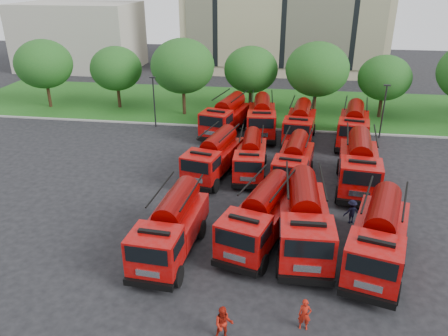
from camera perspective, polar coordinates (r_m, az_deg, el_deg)
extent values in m
plane|color=black|center=(27.91, 0.91, -7.02)|extent=(140.00, 140.00, 0.00)
cube|color=#1B5015|center=(51.78, 4.71, 8.09)|extent=(70.00, 16.00, 0.12)
cube|color=gray|center=(44.07, 3.96, 5.18)|extent=(70.00, 0.30, 0.14)
cube|color=#A49E91|center=(75.85, -18.28, 16.04)|extent=(18.00, 12.00, 10.00)
cylinder|color=#382314|center=(54.64, -21.86, 8.66)|extent=(0.36, 0.36, 2.62)
ellipsoid|color=#154A16|center=(53.86, -22.49, 12.45)|extent=(6.30, 6.30, 5.36)
cylinder|color=#382314|center=(52.09, -13.55, 8.89)|extent=(0.36, 0.36, 2.38)
ellipsoid|color=#154A16|center=(51.33, -13.92, 12.51)|extent=(5.71, 5.71, 4.86)
cylinder|color=#382314|center=(48.27, -5.24, 8.51)|extent=(0.36, 0.36, 2.80)
ellipsoid|color=#154A16|center=(47.34, -5.42, 13.13)|extent=(6.72, 6.72, 5.71)
cylinder|color=#382314|center=(49.61, 3.43, 8.80)|extent=(0.36, 0.36, 2.45)
ellipsoid|color=#154A16|center=(48.79, 3.53, 12.72)|extent=(5.88, 5.88, 5.00)
cylinder|color=#382314|center=(48.06, 11.68, 8.00)|extent=(0.36, 0.36, 2.73)
ellipsoid|color=#154A16|center=(47.14, 12.09, 12.49)|extent=(6.55, 6.55, 5.57)
cylinder|color=#382314|center=(50.00, 19.70, 7.43)|extent=(0.36, 0.36, 2.27)
ellipsoid|color=#154A16|center=(49.23, 20.23, 11.00)|extent=(5.46, 5.46, 4.64)
cylinder|color=black|center=(44.50, -9.10, 8.41)|extent=(0.14, 0.14, 5.00)
cube|color=black|center=(43.88, -9.32, 11.61)|extent=(0.60, 0.25, 0.12)
cylinder|color=black|center=(43.50, 20.05, 6.85)|extent=(0.14, 0.14, 5.00)
cube|color=black|center=(42.86, 20.54, 10.09)|extent=(0.60, 0.25, 0.12)
cube|color=black|center=(24.95, -6.78, -9.63)|extent=(2.85, 7.27, 0.31)
cube|color=black|center=(22.29, -9.85, -14.76)|extent=(2.55, 0.44, 0.36)
cube|color=#9B0100|center=(22.43, -8.96, -10.58)|extent=(2.65, 2.41, 1.98)
cube|color=black|center=(21.32, -10.14, -11.26)|extent=(2.13, 0.21, 0.86)
cube|color=#9B0100|center=(25.40, -6.06, -6.74)|extent=(2.83, 4.85, 1.32)
cylinder|color=#560201|center=(24.86, -6.17, -4.61)|extent=(1.83, 4.37, 1.53)
cylinder|color=black|center=(23.41, -11.68, -12.91)|extent=(0.44, 1.14, 1.12)
cylinder|color=black|center=(22.67, -6.09, -13.89)|extent=(0.44, 1.14, 1.12)
cylinder|color=black|center=(26.80, -7.89, -7.34)|extent=(0.44, 1.14, 1.12)
cylinder|color=black|center=(26.15, -3.02, -7.98)|extent=(0.44, 1.14, 1.12)
cube|color=black|center=(25.74, 4.65, -8.33)|extent=(4.33, 7.54, 0.31)
cube|color=black|center=(23.00, 1.32, -12.91)|extent=(2.52, 0.99, 0.36)
cube|color=#9B0100|center=(23.19, 2.55, -8.94)|extent=(3.05, 2.88, 2.00)
cube|color=black|center=(22.06, 1.40, -9.43)|extent=(2.07, 0.67, 0.87)
cube|color=#9B0100|center=(26.23, 5.59, -5.61)|extent=(3.77, 5.23, 1.33)
cylinder|color=#560201|center=(25.70, 5.69, -3.51)|extent=(2.72, 4.56, 1.54)
cylinder|color=black|center=(24.14, -0.33, -11.02)|extent=(0.67, 1.18, 1.13)
cylinder|color=black|center=(23.41, 5.01, -12.40)|extent=(0.67, 1.18, 1.13)
cylinder|color=black|center=(27.62, 3.72, -6.08)|extent=(0.67, 1.18, 1.13)
cylinder|color=black|center=(26.99, 8.40, -7.11)|extent=(0.67, 1.18, 1.13)
cube|color=black|center=(25.65, 10.19, -8.68)|extent=(2.78, 7.82, 0.33)
cube|color=black|center=(22.49, 10.67, -14.25)|extent=(2.77, 0.36, 0.39)
cube|color=#9B0100|center=(22.76, 10.75, -9.69)|extent=(2.78, 2.52, 2.16)
cube|color=black|center=(21.46, 11.04, -10.43)|extent=(2.32, 0.13, 0.94)
cube|color=#9B0100|center=(26.23, 10.21, -5.61)|extent=(2.87, 5.17, 1.44)
cylinder|color=#560201|center=(25.67, 10.40, -3.34)|extent=(1.80, 4.69, 1.66)
cylinder|color=black|center=(23.28, 7.32, -12.64)|extent=(0.42, 1.23, 1.22)
cylinder|color=black|center=(23.50, 13.68, -12.82)|extent=(0.42, 1.23, 1.22)
cylinder|color=black|center=(27.33, 7.30, -6.50)|extent=(0.42, 1.23, 1.22)
cylinder|color=black|center=(27.52, 12.63, -6.70)|extent=(0.42, 1.23, 1.22)
cube|color=black|center=(25.23, 19.20, -10.49)|extent=(4.36, 7.84, 0.32)
cube|color=black|center=(22.20, 18.07, -15.87)|extent=(2.64, 0.97, 0.37)
cube|color=#9B0100|center=(22.44, 18.90, -11.49)|extent=(3.14, 2.96, 2.08)
cube|color=black|center=(21.19, 18.70, -12.22)|extent=(2.17, 0.65, 0.91)
cube|color=#9B0100|center=(25.78, 19.75, -7.52)|extent=(3.83, 5.42, 1.39)
cylinder|color=#560201|center=(25.22, 20.11, -5.33)|extent=(2.74, 4.74, 1.60)
cylinder|color=black|center=(23.09, 15.30, -13.86)|extent=(0.67, 1.23, 1.17)
cylinder|color=black|center=(23.04, 21.49, -14.94)|extent=(0.67, 1.23, 1.17)
cylinder|color=black|center=(26.96, 17.03, -8.01)|extent=(0.67, 1.23, 1.17)
cylinder|color=black|center=(26.92, 22.22, -8.91)|extent=(0.67, 1.23, 1.17)
cube|color=black|center=(33.65, -1.34, -0.01)|extent=(3.74, 7.23, 0.30)
cube|color=black|center=(30.79, -3.82, -2.61)|extent=(2.46, 0.79, 0.34)
cube|color=#9B0100|center=(31.22, -3.01, 0.17)|extent=(2.83, 2.65, 1.92)
cube|color=black|center=(30.12, -3.88, 0.13)|extent=(2.03, 0.51, 0.84)
cube|color=#9B0100|center=(34.26, -0.66, 1.89)|extent=(3.36, 4.96, 1.28)
cylinder|color=#560201|center=(33.87, -0.67, 3.53)|extent=(2.36, 4.36, 1.48)
cylinder|color=black|center=(32.01, -4.96, -1.64)|extent=(0.58, 1.13, 1.08)
cylinder|color=black|center=(31.17, -1.20, -2.31)|extent=(0.58, 1.13, 1.08)
cylinder|color=black|center=(35.59, -1.94, 1.22)|extent=(0.58, 1.13, 1.08)
cylinder|color=black|center=(34.83, 1.50, 0.69)|extent=(0.58, 1.13, 1.08)
cube|color=black|center=(33.97, 3.46, 0.10)|extent=(2.28, 6.43, 0.27)
cube|color=black|center=(31.08, 3.09, -2.41)|extent=(2.28, 0.29, 0.32)
cube|color=#9B0100|center=(31.56, 3.26, 0.17)|extent=(2.29, 2.07, 1.77)
cube|color=black|center=(30.46, 3.16, 0.09)|extent=(1.91, 0.10, 0.77)
cube|color=#9B0100|center=(34.60, 3.59, 1.88)|extent=(2.35, 4.25, 1.18)
cylinder|color=#560201|center=(34.24, 3.63, 3.37)|extent=(1.48, 3.86, 1.36)
cylinder|color=black|center=(31.94, 1.32, -1.70)|extent=(0.35, 1.01, 1.00)
cylinder|color=black|center=(31.84, 5.07, -1.88)|extent=(0.35, 1.01, 1.00)
cylinder|color=black|center=(35.56, 1.93, 1.13)|extent=(0.35, 1.01, 1.00)
cylinder|color=black|center=(35.47, 5.30, 0.97)|extent=(0.35, 1.01, 1.00)
cube|color=black|center=(33.26, 9.01, -0.67)|extent=(3.10, 6.94, 0.29)
cube|color=black|center=(30.25, 8.11, -3.38)|extent=(2.40, 0.56, 0.33)
cube|color=#9B0100|center=(30.74, 8.54, -0.60)|extent=(2.61, 2.41, 1.87)
cube|color=black|center=(29.59, 8.29, -0.69)|extent=(2.00, 0.32, 0.81)
cube|color=#9B0100|center=(33.91, 9.34, 1.23)|extent=(2.93, 4.68, 1.24)
cylinder|color=#560201|center=(33.53, 9.45, 2.83)|extent=(1.97, 4.18, 1.44)
cylinder|color=black|center=(31.21, 6.36, -2.45)|extent=(0.48, 1.09, 1.05)
cylinder|color=black|center=(30.98, 10.37, -2.94)|extent=(0.48, 1.09, 1.05)
cylinder|color=black|center=(34.98, 7.61, 0.55)|extent=(0.48, 1.09, 1.05)
cylinder|color=black|center=(34.77, 11.18, 0.14)|extent=(0.48, 1.09, 1.05)
cube|color=black|center=(33.37, 16.98, -1.22)|extent=(3.34, 7.92, 0.33)
cube|color=black|center=(29.90, 17.10, -4.46)|extent=(2.76, 0.57, 0.38)
cube|color=#9B0100|center=(30.47, 17.35, -1.21)|extent=(2.94, 2.69, 2.14)
cube|color=black|center=(29.15, 17.53, -1.35)|extent=(2.30, 0.30, 0.93)
cube|color=#9B0100|center=(34.13, 17.12, 0.96)|extent=(3.22, 5.32, 1.43)
cylinder|color=#560201|center=(33.70, 17.36, 2.78)|extent=(2.13, 4.77, 1.65)
cylinder|color=black|center=(30.79, 14.71, -3.40)|extent=(0.51, 1.24, 1.21)
cylinder|color=black|center=(30.97, 19.38, -3.86)|extent=(0.51, 1.24, 1.21)
cylinder|color=black|center=(35.16, 14.85, 0.18)|extent=(0.51, 1.24, 1.21)
cylinder|color=black|center=(35.33, 18.93, -0.24)|extent=(0.51, 1.24, 1.21)
cube|color=black|center=(42.56, 0.26, 5.41)|extent=(4.03, 7.75, 0.32)
cube|color=black|center=(39.31, -1.71, 3.67)|extent=(2.63, 0.85, 0.37)
cube|color=#9B0100|center=(39.94, -1.05, 5.91)|extent=(3.04, 2.84, 2.06)
cube|color=black|center=(38.76, -1.72, 6.06)|extent=(2.17, 0.55, 0.90)
cube|color=#9B0100|center=(43.32, 0.82, 6.93)|extent=(3.61, 5.31, 1.37)
cylinder|color=#560201|center=(43.00, 0.83, 8.36)|extent=(2.54, 4.68, 1.58)
cylinder|color=black|center=(40.64, -2.74, 4.29)|extent=(0.62, 1.21, 1.16)
cylinder|color=black|center=(39.77, 0.47, 3.86)|extent=(0.62, 1.21, 1.16)
cylinder|color=black|center=(44.69, -0.32, 6.21)|extent=(0.62, 1.21, 1.16)
cylinder|color=black|center=(43.89, 2.64, 5.84)|extent=(0.62, 1.21, 1.16)
cube|color=black|center=(42.52, 4.88, 5.29)|extent=(2.79, 7.41, 0.31)
cube|color=black|center=(39.06, 4.81, 3.44)|extent=(2.61, 0.40, 0.36)
cube|color=#9B0100|center=(39.77, 4.90, 5.71)|extent=(2.67, 2.43, 2.03)
cube|color=black|center=(38.52, 4.90, 5.81)|extent=(2.19, 0.17, 0.89)
cube|color=#9B0100|center=(43.34, 4.94, 6.82)|extent=(2.81, 4.92, 1.35)
cylinder|color=#560201|center=(43.02, 4.99, 8.23)|extent=(1.80, 4.45, 1.56)
cylinder|color=black|center=(40.02, 3.11, 3.94)|extent=(0.43, 1.16, 1.15)
cylinder|color=black|center=(40.02, 6.54, 3.81)|extent=(0.43, 1.16, 1.15)
cylinder|color=black|center=(44.34, 3.35, 6.01)|extent=(0.43, 1.16, 1.15)
cylinder|color=black|center=(44.34, 6.46, 5.89)|extent=(0.43, 1.16, 1.15)
cube|color=black|center=(41.30, 9.79, 4.40)|extent=(3.05, 7.32, 0.31)
cube|color=black|center=(37.94, 9.29, 2.53)|extent=(2.56, 0.51, 0.36)
cube|color=#9B0100|center=(38.62, 9.58, 4.80)|extent=(2.71, 2.48, 1.98)
cube|color=black|center=(37.39, 9.46, 4.90)|extent=(2.13, 0.27, 0.86)
cube|color=#9B0100|center=(42.09, 10.00, 5.95)|extent=(2.95, 4.91, 1.32)
cylinder|color=#560201|center=(41.77, 10.11, 7.35)|extent=(1.95, 4.41, 1.53)
cylinder|color=black|center=(38.95, 7.71, 3.14)|extent=(0.47, 1.15, 1.12)
cylinder|color=black|center=(38.80, 11.14, 2.80)|extent=(0.47, 1.15, 1.12)
cylinder|color=black|center=(43.14, 8.45, 5.23)|extent=(0.47, 1.15, 1.12)
cylinder|color=black|center=(43.00, 11.55, 4.93)|extent=(0.47, 1.15, 1.12)
cube|color=black|center=(41.84, 16.40, 4.03)|extent=(3.47, 7.55, 0.31)
cube|color=black|center=(38.40, 16.19, 2.14)|extent=(2.61, 0.65, 0.36)
cube|color=#9B0100|center=(39.10, 16.47, 4.43)|extent=(2.86, 2.65, 2.03)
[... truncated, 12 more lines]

